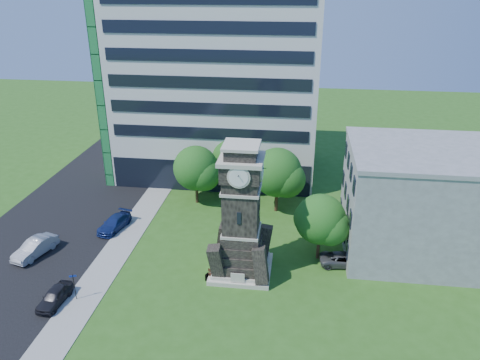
# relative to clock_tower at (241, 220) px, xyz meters

# --- Properties ---
(ground) EXTENTS (160.00, 160.00, 0.00)m
(ground) POSITION_rel_clock_tower_xyz_m (-3.00, -2.00, -5.28)
(ground) COLOR #2B5919
(ground) RESTS_ON ground
(sidewalk) EXTENTS (3.00, 70.00, 0.06)m
(sidewalk) POSITION_rel_clock_tower_xyz_m (-12.50, 3.00, -5.25)
(sidewalk) COLOR gray
(sidewalk) RESTS_ON ground
(street) EXTENTS (14.00, 80.00, 0.02)m
(street) POSITION_rel_clock_tower_xyz_m (-21.00, 3.00, -5.27)
(street) COLOR black
(street) RESTS_ON ground
(clock_tower) EXTENTS (5.40, 5.40, 12.22)m
(clock_tower) POSITION_rel_clock_tower_xyz_m (0.00, 0.00, 0.00)
(clock_tower) COLOR beige
(clock_tower) RESTS_ON ground
(office_tall) EXTENTS (26.20, 15.11, 28.60)m
(office_tall) POSITION_rel_clock_tower_xyz_m (-6.20, 23.84, 8.94)
(office_tall) COLOR silver
(office_tall) RESTS_ON ground
(office_low) EXTENTS (15.20, 12.20, 10.40)m
(office_low) POSITION_rel_clock_tower_xyz_m (16.97, 6.00, -0.07)
(office_low) COLOR #9C9FA2
(office_low) RESTS_ON ground
(car_street_south) EXTENTS (1.84, 3.99, 1.32)m
(car_street_south) POSITION_rel_clock_tower_xyz_m (-14.55, -6.61, -4.62)
(car_street_south) COLOR black
(car_street_south) RESTS_ON ground
(car_street_mid) EXTENTS (2.90, 5.05, 1.57)m
(car_street_mid) POSITION_rel_clock_tower_xyz_m (-19.97, 0.01, -4.49)
(car_street_mid) COLOR #9EA0A6
(car_street_mid) RESTS_ON ground
(car_street_north) EXTENTS (2.91, 4.97, 1.35)m
(car_street_north) POSITION_rel_clock_tower_xyz_m (-14.33, 5.85, -4.60)
(car_street_north) COLOR navy
(car_street_north) RESTS_ON ground
(car_east_lot) EXTENTS (4.54, 2.38, 1.22)m
(car_east_lot) POSITION_rel_clock_tower_xyz_m (9.30, 2.12, -4.67)
(car_east_lot) COLOR #4D4E53
(car_east_lot) RESTS_ON ground
(park_bench) EXTENTS (1.72, 0.46, 0.89)m
(park_bench) POSITION_rel_clock_tower_xyz_m (-2.03, -1.79, -4.81)
(park_bench) COLOR black
(park_bench) RESTS_ON ground
(street_sign) EXTENTS (0.59, 0.06, 2.47)m
(street_sign) POSITION_rel_clock_tower_xyz_m (-13.06, -5.94, -3.74)
(street_sign) COLOR black
(street_sign) RESTS_ON ground
(tree_nw) EXTENTS (5.72, 5.20, 7.00)m
(tree_nw) POSITION_rel_clock_tower_xyz_m (-6.94, 13.26, -1.06)
(tree_nw) COLOR #332114
(tree_nw) RESTS_ON ground
(tree_nc) EXTENTS (5.99, 5.44, 7.04)m
(tree_nc) POSITION_rel_clock_tower_xyz_m (-3.01, 17.02, -1.14)
(tree_nc) COLOR #332114
(tree_nc) RESTS_ON ground
(tree_ne) EXTENTS (6.06, 5.51, 7.51)m
(tree_ne) POSITION_rel_clock_tower_xyz_m (2.49, 12.34, -0.71)
(tree_ne) COLOR #332114
(tree_ne) RESTS_ON ground
(tree_east) EXTENTS (5.19, 4.72, 6.53)m
(tree_east) POSITION_rel_clock_tower_xyz_m (7.01, 3.06, -1.28)
(tree_east) COLOR #332114
(tree_east) RESTS_ON ground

